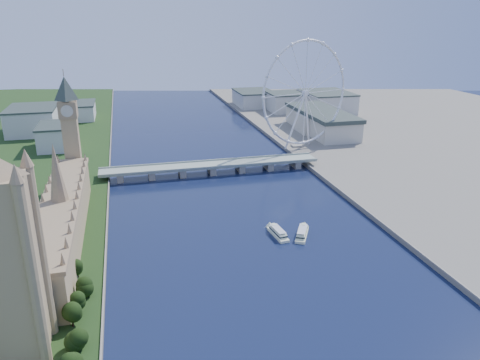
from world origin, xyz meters
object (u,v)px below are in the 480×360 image
object	(u,v)px
victoria_tower	(7,252)
tour_boat_near	(278,236)
london_eye	(305,94)
tour_boat_far	(302,236)

from	to	relation	value
victoria_tower	tour_boat_near	xyz separation A→B (m)	(154.88, 91.84, -54.49)
london_eye	tour_boat_near	world-z (taller)	london_eye
victoria_tower	london_eye	bearing A→B (deg)	49.65
london_eye	tour_boat_far	size ratio (longest dim) A/B	4.28
victoria_tower	tour_boat_near	world-z (taller)	victoria_tower
tour_boat_near	tour_boat_far	bearing A→B (deg)	-22.00
london_eye	tour_boat_far	world-z (taller)	london_eye
tour_boat_near	victoria_tower	bearing A→B (deg)	-155.20
tour_boat_far	victoria_tower	bearing A→B (deg)	-125.30
victoria_tower	tour_boat_far	world-z (taller)	victoria_tower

